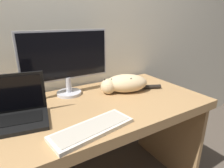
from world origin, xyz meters
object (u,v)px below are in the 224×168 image
at_px(monitor, 66,60).
at_px(cat, 124,83).
at_px(laptop, 13,113).
at_px(external_keyboard, 92,129).

height_order(monitor, cat, monitor).
distance_m(laptop, cat, 0.73).
xyz_separation_m(monitor, laptop, (-0.37, -0.22, -0.20)).
height_order(external_keyboard, cat, cat).
bearing_deg(laptop, cat, 14.83).
bearing_deg(monitor, cat, -24.39).
bearing_deg(laptop, monitor, 41.08).
relative_size(monitor, cat, 1.31).
bearing_deg(monitor, laptop, -149.62).
distance_m(monitor, laptop, 0.47).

